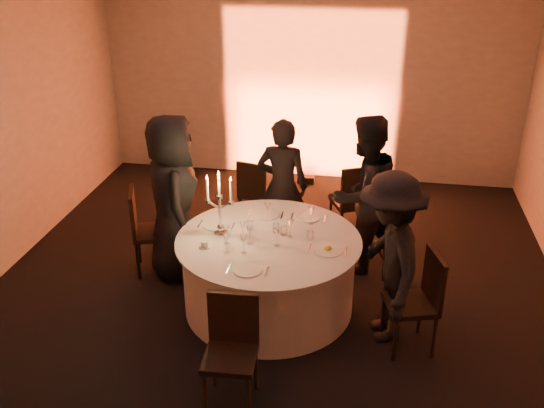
% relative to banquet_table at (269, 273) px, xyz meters
% --- Properties ---
extents(floor, '(7.00, 7.00, 0.00)m').
position_rel_banquet_table_xyz_m(floor, '(0.00, 0.00, -0.38)').
color(floor, black).
rests_on(floor, ground).
extents(wall_back, '(7.00, 0.00, 7.00)m').
position_rel_banquet_table_xyz_m(wall_back, '(0.00, 3.50, 1.12)').
color(wall_back, '#ACA8A0').
rests_on(wall_back, floor).
extents(uplighter_fixture, '(0.25, 0.12, 0.10)m').
position_rel_banquet_table_xyz_m(uplighter_fixture, '(0.00, 3.20, -0.33)').
color(uplighter_fixture, black).
rests_on(uplighter_fixture, floor).
extents(banquet_table, '(1.80, 1.80, 0.77)m').
position_rel_banquet_table_xyz_m(banquet_table, '(0.00, 0.00, 0.00)').
color(banquet_table, black).
rests_on(banquet_table, floor).
extents(chair_left, '(0.54, 0.54, 0.97)m').
position_rel_banquet_table_xyz_m(chair_left, '(-1.44, 0.46, 0.16)').
color(chair_left, black).
rests_on(chair_left, floor).
extents(chair_back_left, '(0.47, 0.47, 0.88)m').
position_rel_banquet_table_xyz_m(chair_back_left, '(-0.47, 1.72, 0.11)').
color(chair_back_left, black).
rests_on(chair_back_left, floor).
extents(chair_back_right, '(0.57, 0.57, 0.99)m').
position_rel_banquet_table_xyz_m(chair_back_right, '(0.76, 1.54, 0.18)').
color(chair_back_right, black).
rests_on(chair_back_right, floor).
extents(chair_right, '(0.52, 0.52, 0.95)m').
position_rel_banquet_table_xyz_m(chair_right, '(1.43, -0.39, 0.15)').
color(chair_right, black).
rests_on(chair_right, floor).
extents(chair_front, '(0.43, 0.43, 0.93)m').
position_rel_banquet_table_xyz_m(chair_front, '(-0.07, -1.30, 0.14)').
color(chair_front, black).
rests_on(chair_front, floor).
extents(guest_left, '(0.88, 1.04, 1.81)m').
position_rel_banquet_table_xyz_m(guest_left, '(-1.10, 0.48, 0.52)').
color(guest_left, black).
rests_on(guest_left, floor).
extents(guest_back_left, '(0.60, 0.41, 1.60)m').
position_rel_banquet_table_xyz_m(guest_back_left, '(-0.05, 1.20, 0.42)').
color(guest_back_left, black).
rests_on(guest_back_left, floor).
extents(guest_back_right, '(1.09, 1.07, 1.77)m').
position_rel_banquet_table_xyz_m(guest_back_right, '(0.87, 0.94, 0.50)').
color(guest_back_right, black).
rests_on(guest_back_right, floor).
extents(guest_right, '(0.83, 1.17, 1.64)m').
position_rel_banquet_table_xyz_m(guest_right, '(1.14, -0.27, 0.44)').
color(guest_right, black).
rests_on(guest_right, floor).
extents(plate_left, '(0.36, 0.28, 0.01)m').
position_rel_banquet_table_xyz_m(plate_left, '(-0.57, 0.19, 0.39)').
color(plate_left, white).
rests_on(plate_left, banquet_table).
extents(plate_back_left, '(0.36, 0.30, 0.01)m').
position_rel_banquet_table_xyz_m(plate_back_left, '(-0.12, 0.52, 0.39)').
color(plate_back_left, white).
rests_on(plate_back_left, banquet_table).
extents(plate_back_right, '(0.35, 0.25, 0.01)m').
position_rel_banquet_table_xyz_m(plate_back_right, '(0.33, 0.51, 0.39)').
color(plate_back_right, white).
rests_on(plate_back_right, banquet_table).
extents(plate_right, '(0.36, 0.28, 0.08)m').
position_rel_banquet_table_xyz_m(plate_right, '(0.58, -0.13, 0.40)').
color(plate_right, white).
rests_on(plate_right, banquet_table).
extents(plate_front, '(0.35, 0.26, 0.01)m').
position_rel_banquet_table_xyz_m(plate_front, '(-0.08, -0.59, 0.39)').
color(plate_front, white).
rests_on(plate_front, banquet_table).
extents(coffee_cup, '(0.11, 0.11, 0.07)m').
position_rel_banquet_table_xyz_m(coffee_cup, '(-0.56, -0.26, 0.42)').
color(coffee_cup, white).
rests_on(coffee_cup, banquet_table).
extents(candelabra, '(0.28, 0.14, 0.68)m').
position_rel_banquet_table_xyz_m(candelabra, '(-0.48, 0.01, 0.62)').
color(candelabra, silver).
rests_on(candelabra, banquet_table).
extents(wine_glass_a, '(0.07, 0.07, 0.19)m').
position_rel_banquet_table_xyz_m(wine_glass_a, '(-0.33, -0.33, 0.52)').
color(wine_glass_a, white).
rests_on(wine_glass_a, banquet_table).
extents(wine_glass_b, '(0.07, 0.07, 0.19)m').
position_rel_banquet_table_xyz_m(wine_glass_b, '(-0.24, -0.06, 0.52)').
color(wine_glass_b, white).
rests_on(wine_glass_b, banquet_table).
extents(wine_glass_c, '(0.07, 0.07, 0.19)m').
position_rel_banquet_table_xyz_m(wine_glass_c, '(-0.37, -0.16, 0.52)').
color(wine_glass_c, white).
rests_on(wine_glass_c, banquet_table).
extents(wine_glass_d, '(0.07, 0.07, 0.19)m').
position_rel_banquet_table_xyz_m(wine_glass_d, '(-0.18, -0.31, 0.52)').
color(wine_glass_d, white).
rests_on(wine_glass_d, banquet_table).
extents(wine_glass_e, '(0.07, 0.07, 0.19)m').
position_rel_banquet_table_xyz_m(wine_glass_e, '(0.20, 0.07, 0.52)').
color(wine_glass_e, white).
rests_on(wine_glass_e, banquet_table).
extents(wine_glass_f, '(0.07, 0.07, 0.19)m').
position_rel_banquet_table_xyz_m(wine_glass_f, '(-0.16, -0.13, 0.52)').
color(wine_glass_f, white).
rests_on(wine_glass_f, banquet_table).
extents(wine_glass_g, '(0.07, 0.07, 0.19)m').
position_rel_banquet_table_xyz_m(wine_glass_g, '(0.37, 0.39, 0.52)').
color(wine_glass_g, white).
rests_on(wine_glass_g, banquet_table).
extents(wine_glass_h, '(0.07, 0.07, 0.19)m').
position_rel_banquet_table_xyz_m(wine_glass_h, '(0.10, -0.12, 0.52)').
color(wine_glass_h, white).
rests_on(wine_glass_h, banquet_table).
extents(wine_glass_i, '(0.07, 0.07, 0.19)m').
position_rel_banquet_table_xyz_m(wine_glass_i, '(-0.08, 0.39, 0.52)').
color(wine_glass_i, white).
rests_on(wine_glass_i, banquet_table).
extents(tumbler_a, '(0.07, 0.07, 0.09)m').
position_rel_banquet_table_xyz_m(tumbler_a, '(0.40, 0.06, 0.43)').
color(tumbler_a, white).
rests_on(tumbler_a, banquet_table).
extents(tumbler_b, '(0.07, 0.07, 0.09)m').
position_rel_banquet_table_xyz_m(tumbler_b, '(0.05, 0.16, 0.43)').
color(tumbler_b, white).
rests_on(tumbler_b, banquet_table).
extents(tumbler_c, '(0.07, 0.07, 0.09)m').
position_rel_banquet_table_xyz_m(tumbler_c, '(0.13, 0.11, 0.43)').
color(tumbler_c, white).
rests_on(tumbler_c, banquet_table).
extents(tumbler_d, '(0.07, 0.07, 0.09)m').
position_rel_banquet_table_xyz_m(tumbler_d, '(-0.21, 0.17, 0.43)').
color(tumbler_d, white).
rests_on(tumbler_d, banquet_table).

